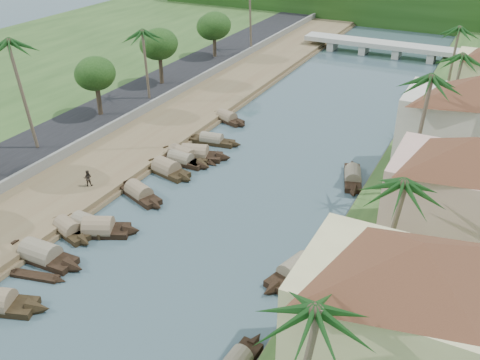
% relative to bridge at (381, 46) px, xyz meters
% --- Properties ---
extents(ground, '(220.00, 220.00, 0.00)m').
position_rel_bridge_xyz_m(ground, '(-0.00, -72.00, -1.72)').
color(ground, '#3A5057').
rests_on(ground, ground).
extents(left_bank, '(10.00, 180.00, 0.80)m').
position_rel_bridge_xyz_m(left_bank, '(-16.00, -52.00, -1.32)').
color(left_bank, brown).
rests_on(left_bank, ground).
extents(right_bank, '(16.00, 180.00, 1.20)m').
position_rel_bridge_xyz_m(right_bank, '(19.00, -52.00, -1.12)').
color(right_bank, '#27431B').
rests_on(right_bank, ground).
extents(road, '(8.00, 180.00, 1.40)m').
position_rel_bridge_xyz_m(road, '(-24.50, -52.00, -1.02)').
color(road, black).
rests_on(road, ground).
extents(retaining_wall, '(0.40, 180.00, 1.10)m').
position_rel_bridge_xyz_m(retaining_wall, '(-20.20, -52.00, -0.37)').
color(retaining_wall, '#64655E').
rests_on(retaining_wall, left_bank).
extents(treeline, '(120.00, 14.00, 8.00)m').
position_rel_bridge_xyz_m(treeline, '(-0.00, 28.00, 2.28)').
color(treeline, '#17350E').
rests_on(treeline, ground).
extents(bridge, '(28.00, 4.00, 2.40)m').
position_rel_bridge_xyz_m(bridge, '(0.00, 0.00, 0.00)').
color(bridge, '#A9A99E').
rests_on(bridge, ground).
extents(building_near, '(14.85, 14.85, 10.20)m').
position_rel_bridge_xyz_m(building_near, '(18.99, -74.00, 4.66)').
color(building_near, beige).
rests_on(building_near, right_bank).
extents(building_mid, '(14.11, 14.11, 9.70)m').
position_rel_bridge_xyz_m(building_mid, '(19.99, -58.00, 4.41)').
color(building_mid, '#D3A795').
rests_on(building_mid, right_bank).
extents(building_far, '(15.59, 15.59, 10.20)m').
position_rel_bridge_xyz_m(building_far, '(18.99, -44.00, 4.66)').
color(building_far, beige).
rests_on(building_far, right_bank).
extents(sampan_3, '(8.90, 2.19, 2.36)m').
position_rel_bridge_xyz_m(sampan_3, '(-9.81, -73.15, -1.30)').
color(sampan_3, black).
rests_on(sampan_3, ground).
extents(sampan_4, '(6.86, 3.26, 1.95)m').
position_rel_bridge_xyz_m(sampan_4, '(-10.47, -69.30, -1.31)').
color(sampan_4, black).
rests_on(sampan_4, ground).
extents(sampan_5, '(7.56, 4.87, 2.38)m').
position_rel_bridge_xyz_m(sampan_5, '(-8.05, -68.08, -1.30)').
color(sampan_5, black).
rests_on(sampan_5, ground).
extents(sampan_6, '(6.67, 1.98, 2.01)m').
position_rel_bridge_xyz_m(sampan_6, '(-9.57, -67.99, -1.31)').
color(sampan_6, black).
rests_on(sampan_6, ground).
extents(sampan_7, '(7.79, 4.22, 2.08)m').
position_rel_bridge_xyz_m(sampan_7, '(-8.71, -61.28, -1.31)').
color(sampan_7, black).
rests_on(sampan_7, ground).
extents(sampan_8, '(7.79, 3.44, 2.33)m').
position_rel_bridge_xyz_m(sampan_8, '(-9.10, -55.87, -1.30)').
color(sampan_8, black).
rests_on(sampan_8, ground).
extents(sampan_9, '(7.65, 1.76, 1.96)m').
position_rel_bridge_xyz_m(sampan_9, '(-8.96, -53.25, -1.31)').
color(sampan_9, black).
rests_on(sampan_9, ground).
extents(sampan_10, '(8.56, 3.44, 2.30)m').
position_rel_bridge_xyz_m(sampan_10, '(-9.26, -52.46, -1.30)').
color(sampan_10, black).
rests_on(sampan_10, ground).
extents(sampan_11, '(8.70, 4.37, 2.42)m').
position_rel_bridge_xyz_m(sampan_11, '(-8.25, -51.44, -1.30)').
color(sampan_11, black).
rests_on(sampan_11, ground).
extents(sampan_12, '(7.75, 2.45, 1.87)m').
position_rel_bridge_xyz_m(sampan_12, '(-8.49, -47.17, -1.32)').
color(sampan_12, black).
rests_on(sampan_12, ground).
extents(sampan_13, '(7.16, 3.62, 1.97)m').
position_rel_bridge_xyz_m(sampan_13, '(-10.16, -40.22, -1.31)').
color(sampan_13, black).
rests_on(sampan_13, ground).
extents(sampan_15, '(3.82, 8.09, 2.14)m').
position_rel_bridge_xyz_m(sampan_15, '(9.51, -65.61, -1.31)').
color(sampan_15, black).
rests_on(sampan_15, ground).
extents(sampan_16, '(3.82, 8.05, 1.98)m').
position_rel_bridge_xyz_m(sampan_16, '(9.09, -48.54, -1.31)').
color(sampan_16, black).
rests_on(sampan_16, ground).
extents(canoe_1, '(5.40, 2.07, 0.86)m').
position_rel_bridge_xyz_m(canoe_1, '(-8.52, -75.12, -1.62)').
color(canoe_1, black).
rests_on(canoe_1, ground).
extents(canoe_2, '(6.33, 2.57, 0.92)m').
position_rel_bridge_xyz_m(canoe_2, '(-8.02, -51.35, -1.62)').
color(canoe_2, black).
rests_on(canoe_2, ground).
extents(palm_0, '(3.20, 3.20, 11.30)m').
position_rel_bridge_xyz_m(palm_0, '(15.00, -80.41, 9.01)').
color(palm_0, brown).
rests_on(palm_0, ground).
extents(palm_1, '(3.20, 3.20, 10.56)m').
position_rel_bridge_xyz_m(palm_1, '(16.00, -65.95, 8.29)').
color(palm_1, brown).
rests_on(palm_1, ground).
extents(palm_2, '(3.20, 3.20, 12.95)m').
position_rel_bridge_xyz_m(palm_2, '(15.00, -50.56, 10.58)').
color(palm_2, brown).
rests_on(palm_2, ground).
extents(palm_3, '(3.20, 3.20, 10.59)m').
position_rel_bridge_xyz_m(palm_3, '(16.00, -33.11, 8.31)').
color(palm_3, brown).
rests_on(palm_3, ground).
extents(palm_5, '(3.20, 3.20, 13.28)m').
position_rel_bridge_xyz_m(palm_5, '(-24.00, -59.45, 11.11)').
color(palm_5, brown).
rests_on(palm_5, ground).
extents(palm_6, '(3.20, 3.20, 10.61)m').
position_rel_bridge_xyz_m(palm_6, '(-22.00, -40.66, 8.53)').
color(palm_6, brown).
rests_on(palm_6, ground).
extents(palm_7, '(3.20, 3.20, 10.44)m').
position_rel_bridge_xyz_m(palm_7, '(14.00, -18.27, 8.16)').
color(palm_7, brown).
rests_on(palm_7, ground).
extents(tree_3, '(4.87, 4.87, 7.31)m').
position_rel_bridge_xyz_m(tree_3, '(-24.00, -48.40, 4.90)').
color(tree_3, '#4B3A2B').
rests_on(tree_3, ground).
extents(tree_4, '(5.19, 5.19, 7.90)m').
position_rel_bridge_xyz_m(tree_4, '(-24.00, -34.59, 5.36)').
color(tree_4, '#4B3A2B').
rests_on(tree_4, ground).
extents(tree_5, '(5.35, 5.35, 7.31)m').
position_rel_bridge_xyz_m(tree_5, '(-24.00, -18.56, 4.72)').
color(tree_5, '#4B3A2B').
rests_on(tree_5, ground).
extents(person_far, '(1.02, 0.96, 1.67)m').
position_rel_bridge_xyz_m(person_far, '(-13.62, -62.83, -0.09)').
color(person_far, '#312822').
rests_on(person_far, left_bank).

